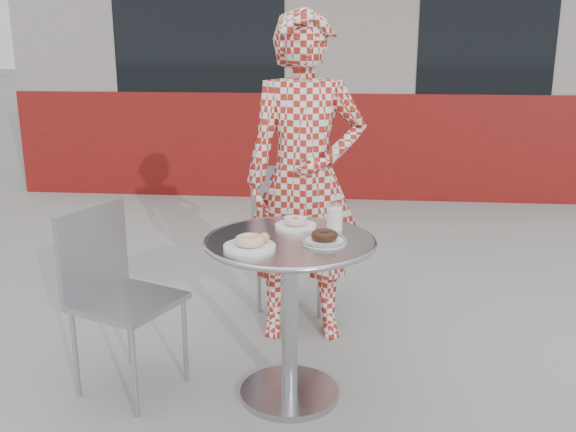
# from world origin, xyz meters

# --- Properties ---
(ground) EXTENTS (60.00, 60.00, 0.00)m
(ground) POSITION_xyz_m (0.00, 0.00, 0.00)
(ground) COLOR #9D9B96
(ground) RESTS_ON ground
(storefront) EXTENTS (6.02, 4.55, 3.00)m
(storefront) POSITION_xyz_m (-0.00, 5.56, 1.49)
(storefront) COLOR gray
(storefront) RESTS_ON ground
(bistro_table) EXTENTS (0.70, 0.70, 0.71)m
(bistro_table) POSITION_xyz_m (-0.01, 0.03, 0.53)
(bistro_table) COLOR silver
(bistro_table) RESTS_ON ground
(chair_far) EXTENTS (0.46, 0.46, 0.84)m
(chair_far) POSITION_xyz_m (-0.07, 1.02, 0.26)
(chair_far) COLOR #9FA1A6
(chair_far) RESTS_ON ground
(chair_left) EXTENTS (0.51, 0.50, 0.80)m
(chair_left) POSITION_xyz_m (-0.71, 0.03, 0.25)
(chair_left) COLOR #9FA1A6
(chair_left) RESTS_ON ground
(seated_person) EXTENTS (0.64, 0.46, 1.63)m
(seated_person) POSITION_xyz_m (0.00, 0.67, 0.81)
(seated_person) COLOR maroon
(seated_person) RESTS_ON ground
(plate_far) EXTENTS (0.18, 0.18, 0.04)m
(plate_far) POSITION_xyz_m (-0.01, 0.20, 0.72)
(plate_far) COLOR white
(plate_far) RESTS_ON bistro_table
(plate_near) EXTENTS (0.20, 0.20, 0.05)m
(plate_near) POSITION_xyz_m (-0.15, -0.11, 0.73)
(plate_near) COLOR white
(plate_near) RESTS_ON bistro_table
(plate_checker) EXTENTS (0.18, 0.18, 0.05)m
(plate_checker) POSITION_xyz_m (0.13, -0.01, 0.72)
(plate_checker) COLOR white
(plate_checker) RESTS_ON bistro_table
(milk_cup) EXTENTS (0.07, 0.07, 0.11)m
(milk_cup) POSITION_xyz_m (0.16, 0.18, 0.76)
(milk_cup) COLOR white
(milk_cup) RESTS_ON bistro_table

